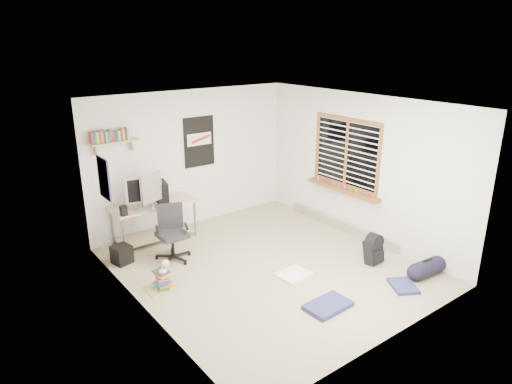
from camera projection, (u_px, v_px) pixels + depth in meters
floor at (268, 267)px, 7.05m from camera, size 4.00×4.50×0.01m
ceiling at (270, 103)px, 6.25m from camera, size 4.00×4.50×0.01m
back_wall at (192, 159)px, 8.35m from camera, size 4.00×0.01×2.50m
left_wall at (139, 222)px, 5.51m from camera, size 0.01×4.50×2.50m
right_wall at (360, 167)px, 7.79m from camera, size 0.01×4.50×2.50m
desk at (154, 221)px, 7.85m from camera, size 1.56×1.11×0.65m
monitor_left at (138, 200)px, 7.39m from camera, size 0.40×0.19×0.43m
monitor_right at (152, 197)px, 7.42m from camera, size 0.45×0.26×0.48m
pc_tower at (161, 193)px, 7.77m from camera, size 0.26×0.41×0.40m
keyboard at (153, 207)px, 7.65m from camera, size 0.40×0.16×0.02m
speaker_left at (124, 212)px, 7.19m from camera, size 0.10×0.10×0.20m
speaker_right at (162, 200)px, 7.77m from camera, size 0.11×0.11×0.16m
office_chair at (172, 231)px, 7.12m from camera, size 0.76×0.76×0.89m
wall_shelf at (114, 142)px, 7.27m from camera, size 0.80×0.22×0.24m
poster_back_wall at (199, 142)px, 8.32m from camera, size 0.62×0.03×0.92m
poster_left_wall at (104, 178)px, 6.34m from camera, size 0.02×0.42×0.60m
window at (346, 153)px, 7.92m from camera, size 0.10×1.50×1.26m
baseboard_heater at (341, 225)px, 8.37m from camera, size 0.08×2.50×0.18m
backpack at (373, 251)px, 7.11m from camera, size 0.29×0.23×0.38m
duffel_bag at (427, 267)px, 6.73m from camera, size 0.27×0.27×0.50m
tshirt at (294, 274)px, 6.77m from camera, size 0.49×0.43×0.04m
jeans_a at (328, 306)px, 5.97m from camera, size 0.62×0.41×0.07m
jeans_b at (403, 286)px, 6.45m from camera, size 0.49×0.53×0.05m
book_stack at (162, 279)px, 6.40m from camera, size 0.47×0.41×0.28m
desk_lamp at (163, 264)px, 6.32m from camera, size 0.14×0.20×0.19m
subwoofer at (122, 255)px, 7.12m from camera, size 0.32×0.32×0.30m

